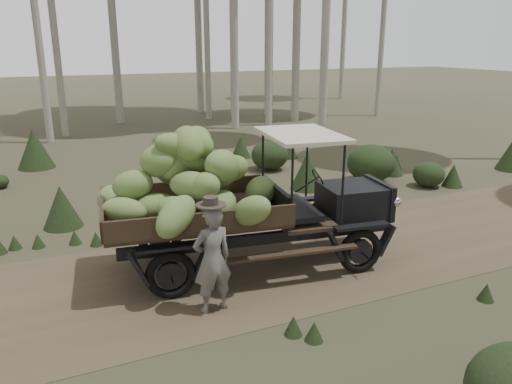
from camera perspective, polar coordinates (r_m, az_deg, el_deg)
ground at (r=9.53m, az=1.40°, el=-8.19°), size 120.00×120.00×0.00m
dirt_track at (r=9.53m, az=1.40°, el=-8.16°), size 70.00×4.00×0.01m
banana_truck at (r=8.75m, az=-4.36°, el=0.51°), size 5.56×2.85×2.77m
farmer at (r=7.65m, az=-5.03°, el=-7.57°), size 0.66×0.50×1.86m
undergrowth at (r=10.24m, az=9.39°, el=-3.54°), size 22.81×22.77×1.35m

